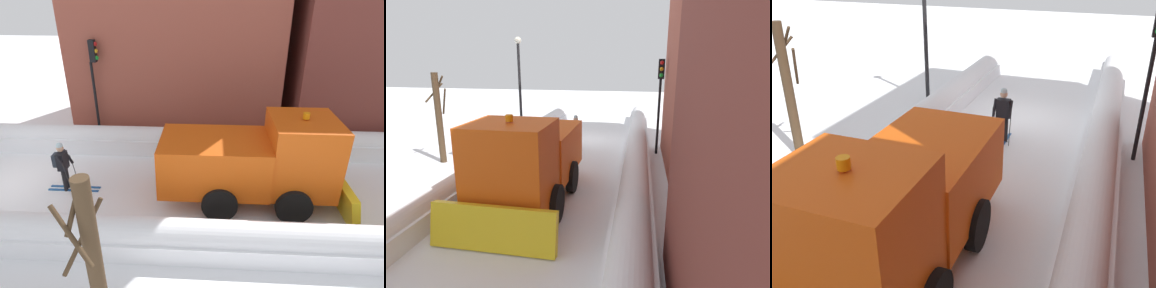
# 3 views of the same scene
# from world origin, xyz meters

# --- Properties ---
(ground_plane) EXTENTS (80.00, 80.00, 0.00)m
(ground_plane) POSITION_xyz_m (0.00, 10.00, 0.00)
(ground_plane) COLOR white
(snowbank_left) EXTENTS (1.10, 36.00, 1.12)m
(snowbank_left) POSITION_xyz_m (-2.92, 10.00, 0.51)
(snowbank_left) COLOR white
(snowbank_left) RESTS_ON ground
(snowbank_right) EXTENTS (1.10, 36.00, 1.01)m
(snowbank_right) POSITION_xyz_m (2.92, 10.00, 0.44)
(snowbank_right) COLOR white
(snowbank_right) RESTS_ON ground
(building_brick_mid) EXTENTS (8.68, 8.52, 10.26)m
(building_brick_mid) POSITION_xyz_m (-7.97, 15.08, 5.13)
(building_brick_mid) COLOR brown
(building_brick_mid) RESTS_ON ground
(plow_truck) EXTENTS (3.20, 5.98, 3.12)m
(plow_truck) POSITION_xyz_m (0.37, 8.60, 1.48)
(plow_truck) COLOR #DB510F
(plow_truck) RESTS_ON ground
(skier) EXTENTS (0.62, 1.80, 1.81)m
(skier) POSITION_xyz_m (0.16, 2.14, 1.00)
(skier) COLOR black
(skier) RESTS_ON ground
(traffic_light_pole) EXTENTS (0.28, 0.42, 4.54)m
(traffic_light_pole) POSITION_xyz_m (-3.88, 2.17, 3.18)
(traffic_light_pole) COLOR black
(traffic_light_pole) RESTS_ON ground
(bare_tree_near) EXTENTS (1.01, 0.75, 3.98)m
(bare_tree_near) POSITION_xyz_m (5.65, 5.28, 2.06)
(bare_tree_near) COLOR #453320
(bare_tree_near) RESTS_ON ground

